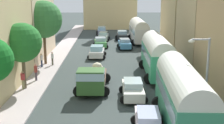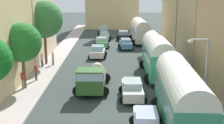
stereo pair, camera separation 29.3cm
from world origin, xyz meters
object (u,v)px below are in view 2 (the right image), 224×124
Objects in this scene: parked_bus_0 at (181,94)px; car_1 at (101,42)px; pedestrian_1 at (36,71)px; pedestrian_4 at (42,59)px; parked_bus_1 at (158,54)px; pedestrian_2 at (53,58)px; car_0 at (98,52)px; streetlamp_near at (203,71)px; car_6 at (126,44)px; cargo_truck_0 at (92,78)px; car_4 at (146,122)px; parked_bus_2 at (140,30)px; car_2 at (105,36)px; car_3 at (103,31)px; car_7 at (123,35)px; pedestrian_3 at (23,79)px; car_5 at (132,89)px.

car_1 is (-6.05, 28.27, -1.54)m from parked_bus_0.
pedestrian_1 is 1.06× the size of pedestrian_4.
parked_bus_1 is 5.40× the size of pedestrian_2.
streetlamp_near is (8.17, -19.42, 2.61)m from car_0.
pedestrian_1 is at bearing -119.48° from car_6.
cargo_truck_0 reaches higher than car_4.
parked_bus_0 is at bearing -90.45° from parked_bus_2.
pedestrian_1 reaches higher than car_2.
car_3 is 1.00× the size of car_4.
car_0 reaches higher than car_1.
car_2 is at bearing 70.57° from pedestrian_4.
pedestrian_1 is (-6.17, -24.49, 0.28)m from car_2.
parked_bus_2 reaches higher than pedestrian_2.
car_3 is at bearing 93.73° from car_2.
parked_bus_1 is 2.38× the size of car_0.
car_7 is (-2.68, 23.33, -1.52)m from parked_bus_1.
parked_bus_1 reaches higher than car_2.
pedestrian_1 is (-11.87, 10.34, -1.28)m from parked_bus_0.
pedestrian_2 is (-5.32, -11.69, 0.19)m from car_1.
pedestrian_2 is at bearing 83.06° from pedestrian_3.
parked_bus_2 reaches higher than car_1.
pedestrian_3 is 0.31× the size of streetlamp_near.
pedestrian_1 reaches higher than pedestrian_2.
parked_bus_1 is 13.61m from pedestrian_3.
car_1 is (-6.31, -4.35, -1.37)m from parked_bus_2.
pedestrian_2 is at bearing 160.56° from parked_bus_1.
cargo_truck_0 reaches higher than car_3.
streetlamp_near reaches higher than parked_bus_0.
parked_bus_2 is 27.91m from pedestrian_3.
pedestrian_2 is (-8.62, 10.93, 0.21)m from car_5.
pedestrian_1 reaches higher than pedestrian_4.
streetlamp_near is at bearing -80.53° from car_6.
pedestrian_2 is at bearing -101.69° from car_3.
cargo_truck_0 reaches higher than car_2.
car_5 is 1.10× the size of car_6.
parked_bus_1 reaches higher than parked_bus_0.
parked_bus_0 is 2.26× the size of car_3.
pedestrian_4 is at bearing 96.17° from pedestrian_1.
car_0 reaches higher than car_5.
pedestrian_3 reaches higher than car_1.
car_0 is 22.39m from car_4.
car_4 is 2.47× the size of pedestrian_3.
parked_bus_0 is 27.28m from car_6.
parked_bus_2 is at bearing 60.22° from car_0.
car_3 is at bearing 122.12° from car_7.
parked_bus_1 is at bearing -89.95° from parked_bus_2.
parked_bus_2 reaches higher than car_7.
pedestrian_1 is at bearing -83.83° from pedestrian_4.
parked_bus_2 is 2.41× the size of car_1.
pedestrian_1 is at bearing 138.94° from parked_bus_0.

